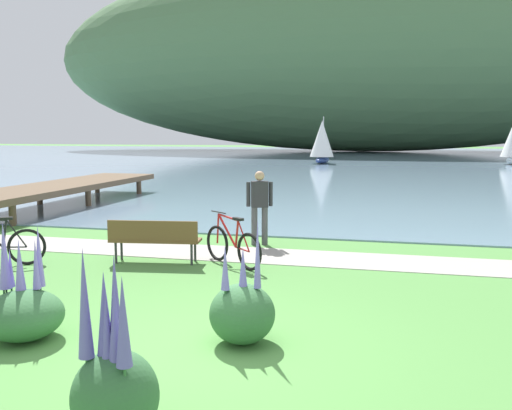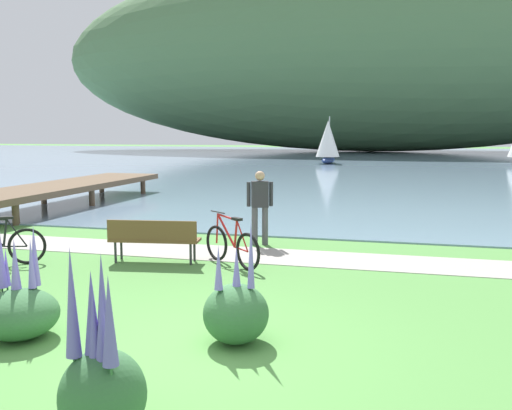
% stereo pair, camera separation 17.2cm
% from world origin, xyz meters
% --- Properties ---
extents(ground_plane, '(200.00, 200.00, 0.00)m').
position_xyz_m(ground_plane, '(0.00, 0.00, 0.00)').
color(ground_plane, '#518E42').
extents(bay_water, '(180.00, 80.00, 0.04)m').
position_xyz_m(bay_water, '(0.00, 47.27, 0.02)').
color(bay_water, '#7A99B2').
rests_on(bay_water, ground).
extents(distant_hillside, '(86.19, 28.00, 25.68)m').
position_xyz_m(distant_hillside, '(-1.69, 69.61, 12.88)').
color(distant_hillside, '#4C7047').
rests_on(distant_hillside, bay_water).
extents(shoreline_path, '(60.00, 1.50, 0.01)m').
position_xyz_m(shoreline_path, '(0.00, 5.20, 0.01)').
color(shoreline_path, '#A39E93').
rests_on(shoreline_path, ground).
extents(park_bench_near_camera, '(1.85, 0.73, 0.88)m').
position_xyz_m(park_bench_near_camera, '(-2.35, 4.04, 0.52)').
color(park_bench_near_camera, brown).
rests_on(park_bench_near_camera, ground).
extents(bicycle_leaning_near_bench, '(1.44, 1.13, 1.01)m').
position_xyz_m(bicycle_leaning_near_bench, '(-0.79, 4.23, 0.40)').
color(bicycle_leaning_near_bench, black).
rests_on(bicycle_leaning_near_bench, ground).
extents(person_at_shoreline, '(0.57, 0.34, 1.71)m').
position_xyz_m(person_at_shoreline, '(-0.75, 6.31, 0.98)').
color(person_at_shoreline, '#4C4C51').
rests_on(person_at_shoreline, ground).
extents(echium_bush_closest_to_camera, '(0.74, 0.74, 1.68)m').
position_xyz_m(echium_bush_closest_to_camera, '(-0.00, -2.06, 0.50)').
color(echium_bush_closest_to_camera, '#386B3D').
rests_on(echium_bush_closest_to_camera, ground).
extents(echium_bush_beside_closest, '(0.99, 0.99, 1.48)m').
position_xyz_m(echium_bush_beside_closest, '(-2.25, -0.17, 0.37)').
color(echium_bush_beside_closest, '#386B3D').
rests_on(echium_bush_beside_closest, ground).
extents(echium_bush_mid_cluster, '(0.81, 0.81, 1.55)m').
position_xyz_m(echium_bush_mid_cluster, '(0.46, 0.34, 0.40)').
color(echium_bush_mid_cluster, '#386B3D').
rests_on(echium_bush_mid_cluster, ground).
extents(sailboat_nearest_to_shore, '(2.05, 3.29, 3.80)m').
position_xyz_m(sailboat_nearest_to_shore, '(-3.43, 39.40, 1.83)').
color(sailboat_nearest_to_shore, navy).
rests_on(sailboat_nearest_to_shore, bay_water).
extents(pier_dock, '(2.40, 10.00, 0.80)m').
position_xyz_m(pier_dock, '(-9.00, 11.27, 0.69)').
color(pier_dock, brown).
rests_on(pier_dock, ground).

